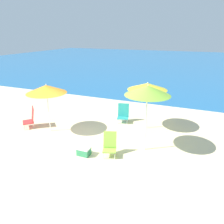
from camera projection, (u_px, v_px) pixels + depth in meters
The scene contains 9 objects.
ground_plane at pixel (70, 148), 7.81m from camera, with size 60.00×60.00×0.00m, color beige.
sea_water at pixel (174, 62), 30.47m from camera, with size 60.00×40.00×0.01m.
beach_umbrella_orange at pixel (46, 89), 8.56m from camera, with size 1.59×1.59×2.02m.
beach_umbrella_lime at pixel (148, 91), 7.00m from camera, with size 1.51×1.51×2.35m.
beach_umbrella_yellow at pixel (147, 86), 8.84m from camera, with size 1.62×1.62×2.02m.
beach_chair_lime at pixel (110, 144), 7.28m from camera, with size 0.58×0.63×0.79m.
beach_chair_teal at pixel (123, 113), 10.02m from camera, with size 0.60×0.58×0.85m.
beach_chair_red at pixel (31, 118), 9.45m from camera, with size 0.72×0.72×0.89m.
cooler_box at pixel (84, 151), 7.35m from camera, with size 0.43×0.33×0.29m.
Camera 1 is at (4.04, -5.78, 3.90)m, focal length 35.00 mm.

